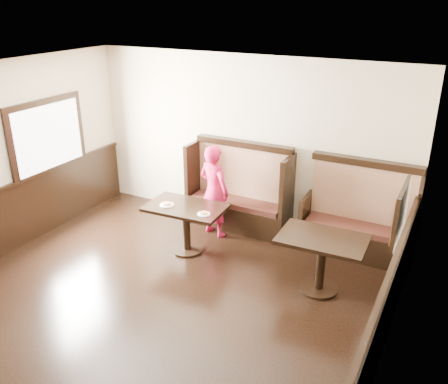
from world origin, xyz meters
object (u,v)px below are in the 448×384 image
Objects in this scene: table_main at (186,217)px; child at (214,191)px; booth_main at (240,197)px; table_neighbor at (322,251)px; booth_neighbor at (358,224)px.

child is (0.11, 0.67, 0.19)m from table_main.
booth_main is 1.46× the size of table_main.
table_neighbor is (1.76, -1.21, 0.05)m from booth_main.
child reaches higher than booth_main.
booth_main is 1.55× the size of table_neighbor.
booth_main is 2.13m from table_neighbor.
booth_main is 1.06× the size of booth_neighbor.
booth_main is at bearing 179.95° from booth_neighbor.
table_main is at bearing -106.89° from booth_main.
child reaches higher than table_neighbor.
child is at bearing 77.62° from table_main.
booth_neighbor is 1.46× the size of table_neighbor.
booth_main is at bearing 69.88° from table_main.
booth_neighbor reaches higher than table_main.
booth_main is 1.16× the size of child.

